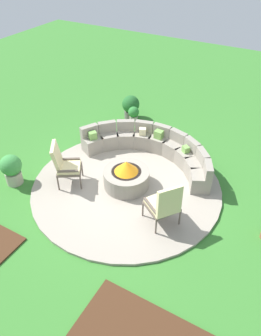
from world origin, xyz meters
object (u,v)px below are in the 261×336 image
lounge_chair_front_right (164,204)px  potted_plant_2 (12,169)px  lounge_chair_front_left (65,164)px  potted_plant_3 (134,114)px  fire_pit (126,176)px  potted_plant_0 (131,106)px  curved_stone_bench (152,148)px

lounge_chair_front_right → potted_plant_2: size_ratio=1.35×
lounge_chair_front_left → potted_plant_2: size_ratio=1.43×
potted_plant_2 → potted_plant_3: 4.17m
lounge_chair_front_left → potted_plant_3: size_ratio=2.05×
potted_plant_3 → fire_pit: bearing=-64.1°
potted_plant_2 → potted_plant_3: potted_plant_2 is taller
fire_pit → lounge_chair_front_left: size_ratio=0.96×
fire_pit → lounge_chair_front_left: (-1.31, -0.63, 0.30)m
fire_pit → potted_plant_0: 3.46m
lounge_chair_front_right → potted_plant_3: (-2.65, 3.49, -0.30)m
lounge_chair_front_right → curved_stone_bench: bearing=66.0°
lounge_chair_front_left → fire_pit: bearing=83.2°
curved_stone_bench → potted_plant_2: (-2.50, -2.56, 0.09)m
lounge_chair_front_left → lounge_chair_front_right: bearing=56.4°
lounge_chair_front_left → lounge_chair_front_right: size_ratio=1.06×
fire_pit → lounge_chair_front_left: lounge_chair_front_left is taller
lounge_chair_front_right → potted_plant_3: bearing=71.2°
curved_stone_bench → potted_plant_2: 3.58m
fire_pit → curved_stone_bench: curved_stone_bench is taller
potted_plant_2 → potted_plant_3: bearing=74.4°
lounge_chair_front_left → potted_plant_0: 3.72m
lounge_chair_front_right → potted_plant_0: (-2.89, 3.74, -0.20)m
lounge_chair_front_left → lounge_chair_front_right: lounge_chair_front_left is taller
potted_plant_0 → potted_plant_3: size_ratio=1.37×
lounge_chair_front_left → potted_plant_0: bearing=152.1°
potted_plant_2 → lounge_chair_front_left: bearing=26.0°
curved_stone_bench → lounge_chair_front_left: lounge_chair_front_left is taller
curved_stone_bench → lounge_chair_front_left: (-1.32, -1.98, 0.28)m
lounge_chair_front_left → potted_plant_2: lounge_chair_front_left is taller
potted_plant_2 → curved_stone_bench: bearing=45.7°
fire_pit → potted_plant_2: size_ratio=1.38×
lounge_chair_front_right → potted_plant_3: 4.39m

